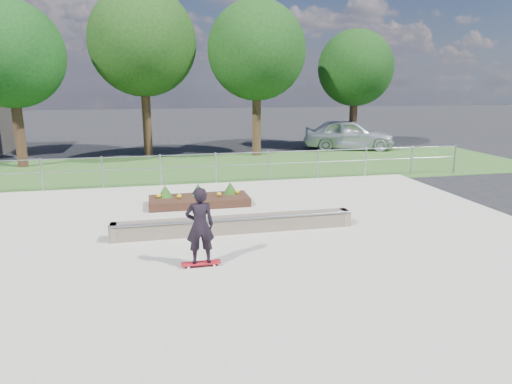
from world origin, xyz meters
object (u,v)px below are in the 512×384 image
at_px(grind_ledge, 235,224).
at_px(skateboarder, 200,226).
at_px(parked_car, 348,134).
at_px(planter_bed, 199,199).

xyz_separation_m(grind_ledge, skateboarder, (-1.05, -1.99, 0.65)).
bearing_deg(parked_car, grind_ledge, 163.01).
relative_size(grind_ledge, skateboarder, 3.64).
xyz_separation_m(planter_bed, skateboarder, (-0.44, -4.86, 0.67)).
distance_m(skateboarder, parked_car, 18.28).
height_order(grind_ledge, parked_car, parked_car).
xyz_separation_m(planter_bed, parked_car, (9.46, 10.50, 0.61)).
xyz_separation_m(skateboarder, parked_car, (9.90, 15.36, -0.06)).
bearing_deg(planter_bed, parked_car, 47.98).
distance_m(planter_bed, skateboarder, 4.92).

